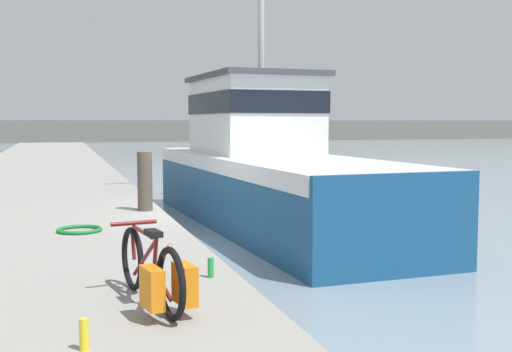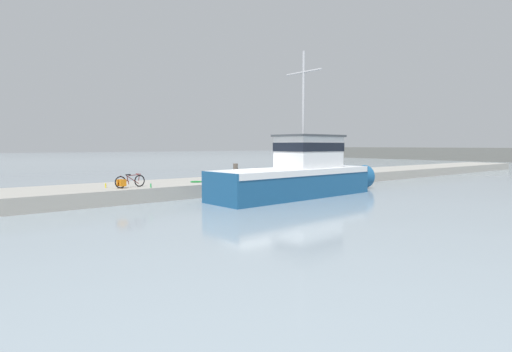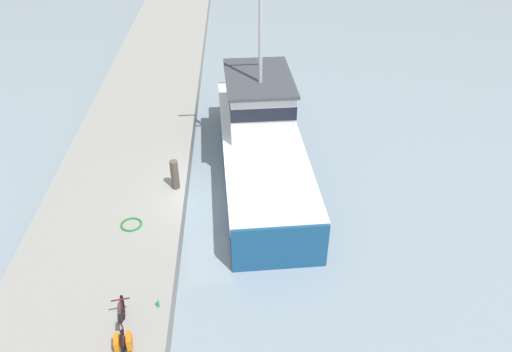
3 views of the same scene
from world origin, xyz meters
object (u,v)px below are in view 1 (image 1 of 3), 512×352
(bicycle_touring, at_px, (156,273))
(mooring_post, at_px, (145,181))
(water_bottle_by_bike, at_px, (84,334))
(water_bottle_on_curb, at_px, (211,268))
(fishing_boat_main, at_px, (263,167))
(boat_white_moored, at_px, (290,140))

(bicycle_touring, relative_size, mooring_post, 1.56)
(mooring_post, height_order, water_bottle_by_bike, mooring_post)
(bicycle_touring, height_order, water_bottle_on_curb, bicycle_touring)
(fishing_boat_main, bearing_deg, boat_white_moored, 66.11)
(water_bottle_by_bike, bearing_deg, boat_white_moored, 68.30)
(mooring_post, relative_size, water_bottle_by_bike, 4.65)
(boat_white_moored, bearing_deg, fishing_boat_main, -113.71)
(boat_white_moored, xyz_separation_m, water_bottle_on_curb, (-17.77, -46.20, 0.13))
(bicycle_touring, height_order, water_bottle_by_bike, bicycle_touring)
(boat_white_moored, xyz_separation_m, mooring_post, (-17.78, -40.99, 0.56))
(fishing_boat_main, bearing_deg, water_bottle_by_bike, -117.66)
(bicycle_touring, bearing_deg, water_bottle_by_bike, -136.69)
(water_bottle_by_bike, bearing_deg, water_bottle_on_curb, 53.50)
(boat_white_moored, height_order, water_bottle_by_bike, boat_white_moored)
(fishing_boat_main, xyz_separation_m, water_bottle_on_curb, (-2.99, -7.59, -0.47))
(water_bottle_by_bike, distance_m, water_bottle_on_curb, 2.24)
(boat_white_moored, relative_size, mooring_post, 4.69)
(mooring_post, distance_m, water_bottle_on_curb, 5.23)
(water_bottle_on_curb, bearing_deg, fishing_boat_main, 68.50)
(boat_white_moored, distance_m, mooring_post, 44.68)
(fishing_boat_main, height_order, water_bottle_by_bike, fishing_boat_main)
(fishing_boat_main, relative_size, bicycle_touring, 7.25)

